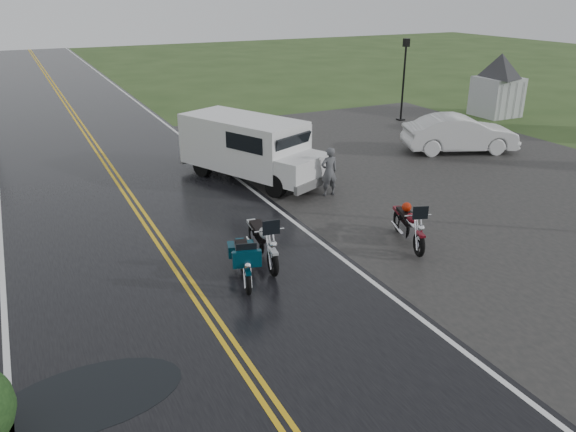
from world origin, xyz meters
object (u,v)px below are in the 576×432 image
object	(u,v)px
person_at_van	(329,172)
sedan_white	(460,134)
motorcycle_silver	(273,252)
visitor_center	(500,69)
van_white	(276,165)
lamp_post_far_right	(404,80)
motorcycle_red	(420,235)
motorcycle_teal	(248,272)

from	to	relation	value
person_at_van	sedan_white	xyz separation A→B (m)	(7.46, 2.18, -0.05)
motorcycle_silver	sedan_white	size ratio (longest dim) A/B	0.50
visitor_center	van_white	xyz separation A→B (m)	(-15.76, -6.22, -1.29)
visitor_center	sedan_white	world-z (taller)	visitor_center
van_white	sedan_white	bearing A→B (deg)	-14.53
visitor_center	person_at_van	size ratio (longest dim) A/B	10.04
visitor_center	sedan_white	size ratio (longest dim) A/B	3.54
motorcycle_silver	lamp_post_far_right	world-z (taller)	lamp_post_far_right
motorcycle_silver	person_at_van	distance (m)	5.82
lamp_post_far_right	motorcycle_silver	bearing A→B (deg)	-136.45
person_at_van	lamp_post_far_right	distance (m)	12.09
motorcycle_red	motorcycle_silver	world-z (taller)	motorcycle_silver
visitor_center	motorcycle_silver	distance (m)	21.31
motorcycle_silver	van_white	bearing A→B (deg)	71.88
motorcycle_silver	van_white	xyz separation A→B (m)	(2.37, 4.86, 0.44)
motorcycle_red	van_white	world-z (taller)	van_white
motorcycle_teal	person_at_van	distance (m)	6.79
visitor_center	lamp_post_far_right	world-z (taller)	visitor_center
motorcycle_teal	motorcycle_silver	distance (m)	0.99
person_at_van	visitor_center	bearing A→B (deg)	-152.49
visitor_center	lamp_post_far_right	xyz separation A→B (m)	(-5.20, 1.21, -0.37)
motorcycle_red	sedan_white	world-z (taller)	sedan_white
van_white	lamp_post_far_right	xyz separation A→B (m)	(10.56, 7.43, 0.93)
motorcycle_red	motorcycle_silver	xyz separation A→B (m)	(-3.68, 0.69, 0.03)
motorcycle_red	lamp_post_far_right	bearing A→B (deg)	73.29
visitor_center	motorcycle_silver	bearing A→B (deg)	-148.57
van_white	motorcycle_teal	bearing A→B (deg)	-145.21
van_white	sedan_white	distance (m)	9.21
motorcycle_red	lamp_post_far_right	xyz separation A→B (m)	(9.24, 12.98, 1.40)
lamp_post_far_right	sedan_white	bearing A→B (deg)	-104.27
motorcycle_red	sedan_white	distance (m)	10.53
motorcycle_red	motorcycle_teal	xyz separation A→B (m)	(-4.53, 0.17, -0.05)
motorcycle_teal	motorcycle_silver	world-z (taller)	motorcycle_silver
motorcycle_teal	person_at_van	xyz separation A→B (m)	(4.82, 4.77, 0.21)
lamp_post_far_right	person_at_van	bearing A→B (deg)	-138.09
motorcycle_red	motorcycle_silver	bearing A→B (deg)	-171.87
van_white	visitor_center	bearing A→B (deg)	-2.83
motorcycle_red	motorcycle_teal	world-z (taller)	motorcycle_red
visitor_center	motorcycle_silver	world-z (taller)	visitor_center
visitor_center	motorcycle_red	bearing A→B (deg)	-140.83
motorcycle_silver	sedan_white	xyz separation A→B (m)	(11.44, 6.43, 0.08)
motorcycle_red	sedan_white	size ratio (longest dim) A/B	0.48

